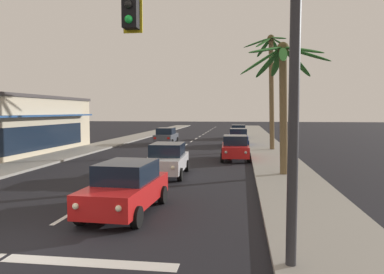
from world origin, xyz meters
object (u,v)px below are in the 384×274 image
(sedan_lead_at_stop_bar, at_px, (126,187))
(sedan_third_in_queue, at_px, (167,159))
(sedan_parked_far_kerb, at_px, (238,132))
(palm_right_second, at_px, (283,80))
(palm_right_third, at_px, (271,74))
(sedan_parked_nearest_kerb, at_px, (238,137))
(sedan_oncoming_far, at_px, (166,136))
(sedan_parked_mid_kerb, at_px, (235,147))
(traffic_signal_mast, at_px, (137,36))

(sedan_lead_at_stop_bar, xyz_separation_m, sedan_third_in_queue, (-0.07, 7.04, 0.00))
(sedan_parked_far_kerb, relative_size, palm_right_second, 0.66)
(palm_right_third, bearing_deg, sedan_parked_nearest_kerb, 123.30)
(sedan_third_in_queue, xyz_separation_m, sedan_oncoming_far, (-3.77, 17.72, 0.00))
(sedan_parked_mid_kerb, distance_m, palm_right_third, 8.80)
(sedan_third_in_queue, height_order, palm_right_third, palm_right_third)
(sedan_parked_mid_kerb, bearing_deg, traffic_signal_mast, -95.85)
(sedan_oncoming_far, height_order, palm_right_second, palm_right_second)
(traffic_signal_mast, distance_m, sedan_parked_far_kerb, 37.51)
(palm_right_second, xyz_separation_m, palm_right_third, (0.35, 12.36, 1.58))
(sedan_parked_far_kerb, height_order, palm_right_second, palm_right_second)
(palm_right_second, bearing_deg, sedan_parked_far_kerb, 95.38)
(traffic_signal_mast, height_order, palm_right_second, traffic_signal_mast)
(sedan_lead_at_stop_bar, relative_size, palm_right_second, 0.66)
(sedan_third_in_queue, distance_m, sedan_parked_nearest_kerb, 17.36)
(traffic_signal_mast, distance_m, palm_right_second, 12.11)
(sedan_parked_mid_kerb, height_order, palm_right_second, palm_right_second)
(sedan_third_in_queue, distance_m, sedan_oncoming_far, 18.12)
(sedan_parked_nearest_kerb, bearing_deg, sedan_oncoming_far, 174.39)
(sedan_parked_mid_kerb, bearing_deg, palm_right_second, -68.32)
(traffic_signal_mast, xyz_separation_m, sedan_parked_mid_kerb, (1.80, 17.57, -4.08))
(palm_right_second, bearing_deg, sedan_oncoming_far, 119.24)
(sedan_parked_nearest_kerb, xyz_separation_m, palm_right_third, (2.72, -4.14, 5.64))
(sedan_parked_far_kerb, bearing_deg, sedan_parked_mid_kerb, -90.12)
(sedan_third_in_queue, relative_size, palm_right_second, 0.66)
(sedan_oncoming_far, height_order, palm_right_third, palm_right_third)
(traffic_signal_mast, xyz_separation_m, palm_right_third, (4.63, 23.70, 1.56))
(sedan_oncoming_far, relative_size, palm_right_third, 0.46)
(palm_right_second, distance_m, palm_right_third, 12.47)
(traffic_signal_mast, xyz_separation_m, sedan_parked_far_kerb, (1.84, 37.24, -4.08))
(sedan_parked_mid_kerb, bearing_deg, sedan_parked_nearest_kerb, 89.40)
(traffic_signal_mast, relative_size, sedan_parked_far_kerb, 2.30)
(traffic_signal_mast, height_order, palm_right_third, palm_right_third)
(sedan_parked_far_kerb, xyz_separation_m, palm_right_third, (2.79, -13.54, 5.64))
(sedan_third_in_queue, height_order, sedan_parked_mid_kerb, same)
(sedan_lead_at_stop_bar, height_order, sedan_parked_far_kerb, same)
(sedan_parked_nearest_kerb, height_order, sedan_parked_mid_kerb, same)
(sedan_parked_nearest_kerb, relative_size, sedan_parked_far_kerb, 1.00)
(traffic_signal_mast, distance_m, palm_right_third, 24.19)
(sedan_lead_at_stop_bar, distance_m, sedan_parked_mid_kerb, 14.16)
(sedan_parked_far_kerb, bearing_deg, sedan_lead_at_stop_bar, -95.74)
(traffic_signal_mast, distance_m, sedan_parked_mid_kerb, 18.12)
(sedan_parked_nearest_kerb, xyz_separation_m, sedan_parked_far_kerb, (-0.07, 9.40, 0.00))
(sedan_oncoming_far, xyz_separation_m, palm_right_third, (9.99, -4.86, 5.64))
(sedan_third_in_queue, distance_m, sedan_parked_far_kerb, 26.62)
(sedan_parked_mid_kerb, xyz_separation_m, palm_right_second, (2.48, -6.23, 4.06))
(sedan_third_in_queue, xyz_separation_m, palm_right_second, (5.87, 0.50, 4.06))
(traffic_signal_mast, height_order, sedan_third_in_queue, traffic_signal_mast)
(sedan_oncoming_far, relative_size, palm_right_second, 0.65)
(sedan_oncoming_far, height_order, sedan_parked_mid_kerb, same)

